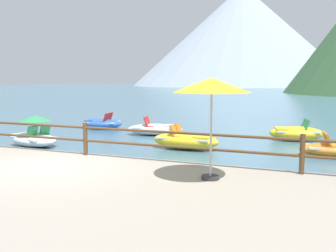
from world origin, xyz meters
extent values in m
plane|color=#477084|center=(0.00, 40.00, 0.00)|extent=(200.00, 200.00, 0.00)
cylinder|color=brown|center=(0.00, 1.55, 0.88)|extent=(0.12, 0.12, 0.95)
cylinder|color=brown|center=(5.95, 1.55, 0.88)|extent=(0.12, 0.12, 0.95)
cylinder|color=brown|center=(0.00, 1.55, 1.21)|extent=(23.80, 0.07, 0.07)
cylinder|color=brown|center=(0.00, 1.55, 0.83)|extent=(23.80, 0.07, 0.07)
cylinder|color=#B2B2B7|center=(4.09, 0.31, 1.40)|extent=(0.05, 0.05, 2.00)
cone|color=yellow|center=(4.09, 0.31, 2.48)|extent=(1.70, 1.70, 0.32)
cylinder|color=#333333|center=(4.09, 0.31, 0.44)|extent=(0.40, 0.40, 0.08)
ellipsoid|color=white|center=(-3.96, 3.91, 0.25)|extent=(2.52, 1.94, 0.49)
cube|color=silver|center=(-3.96, 3.91, 0.33)|extent=(1.98, 1.57, 0.06)
cube|color=#339956|center=(-3.72, 4.11, 0.40)|extent=(0.50, 0.50, 0.08)
cube|color=#339956|center=(-3.55, 4.06, 0.62)|extent=(0.32, 0.44, 0.43)
cube|color=#339956|center=(-3.88, 3.60, 0.40)|extent=(0.50, 0.50, 0.08)
cube|color=#339956|center=(-3.71, 3.55, 0.62)|extent=(0.32, 0.44, 0.43)
cube|color=white|center=(-4.54, 4.09, 0.39)|extent=(0.75, 1.04, 0.12)
cone|color=#339956|center=(-3.86, 3.88, 1.10)|extent=(1.59, 1.59, 0.22)
cube|color=orange|center=(6.76, 5.84, 0.38)|extent=(0.46, 0.46, 0.08)
cube|color=orange|center=(6.59, 5.81, 0.60)|extent=(0.27, 0.43, 0.43)
cube|color=orange|center=(6.69, 6.28, 0.38)|extent=(0.46, 0.46, 0.08)
cube|color=orange|center=(6.51, 6.25, 0.60)|extent=(0.27, 0.43, 0.43)
ellipsoid|color=yellow|center=(5.41, 9.24, 0.29)|extent=(2.53, 1.86, 0.58)
cube|color=silver|center=(5.41, 9.24, 0.39)|extent=(1.98, 1.51, 0.06)
cube|color=#339956|center=(5.51, 9.55, 0.46)|extent=(0.48, 0.48, 0.08)
cube|color=#339956|center=(5.68, 9.59, 0.68)|extent=(0.29, 0.44, 0.43)
cube|color=#339956|center=(5.63, 9.02, 0.46)|extent=(0.48, 0.48, 0.08)
cube|color=#339956|center=(5.81, 9.06, 0.68)|extent=(0.29, 0.44, 0.43)
cube|color=yellow|center=(4.80, 9.10, 0.45)|extent=(0.71, 1.05, 0.12)
ellipsoid|color=white|center=(-0.76, 8.29, 0.26)|extent=(2.79, 1.73, 0.52)
cube|color=silver|center=(-0.76, 8.29, 0.35)|extent=(2.19, 1.39, 0.06)
cube|color=red|center=(-0.89, 8.02, 0.42)|extent=(0.49, 0.49, 0.08)
cube|color=red|center=(-1.07, 7.98, 0.64)|extent=(0.30, 0.44, 0.43)
cube|color=red|center=(-1.00, 8.46, 0.42)|extent=(0.49, 0.49, 0.08)
cube|color=red|center=(-1.18, 8.41, 0.64)|extent=(0.30, 0.44, 0.43)
cube|color=white|center=(-0.07, 8.46, 0.41)|extent=(0.75, 0.90, 0.12)
ellipsoid|color=yellow|center=(1.67, 5.57, 0.30)|extent=(2.64, 1.31, 0.60)
cube|color=silver|center=(1.67, 5.57, 0.40)|extent=(2.06, 1.07, 0.06)
cube|color=orange|center=(1.47, 5.34, 0.47)|extent=(0.42, 0.42, 0.08)
cube|color=orange|center=(1.29, 5.35, 0.69)|extent=(0.23, 0.41, 0.43)
cube|color=orange|center=(1.49, 5.82, 0.47)|extent=(0.42, 0.42, 0.08)
cube|color=orange|center=(1.31, 5.83, 0.69)|extent=(0.23, 0.41, 0.43)
cube|color=yellow|center=(2.38, 5.54, 0.46)|extent=(0.61, 0.86, 0.12)
ellipsoid|color=blue|center=(-4.24, 9.32, 0.25)|extent=(2.26, 1.51, 0.50)
cube|color=silver|center=(-4.24, 9.32, 0.34)|extent=(1.77, 1.23, 0.06)
cube|color=red|center=(-4.11, 9.59, 0.41)|extent=(0.44, 0.44, 0.08)
cube|color=red|center=(-3.93, 9.62, 0.63)|extent=(0.25, 0.42, 0.43)
cube|color=red|center=(-4.05, 9.08, 0.41)|extent=(0.44, 0.44, 0.08)
cube|color=red|center=(-3.87, 9.10, 0.63)|extent=(0.25, 0.42, 0.43)
cube|color=blue|center=(-4.82, 9.26, 0.40)|extent=(0.57, 0.95, 0.12)
cone|color=#9EADBC|center=(-19.89, 125.72, 16.90)|extent=(74.72, 74.72, 33.81)
camera|label=1|loc=(6.28, -7.65, 2.63)|focal=40.60mm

